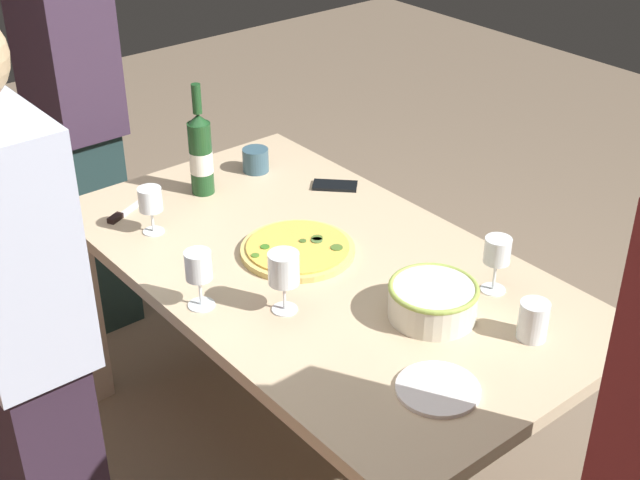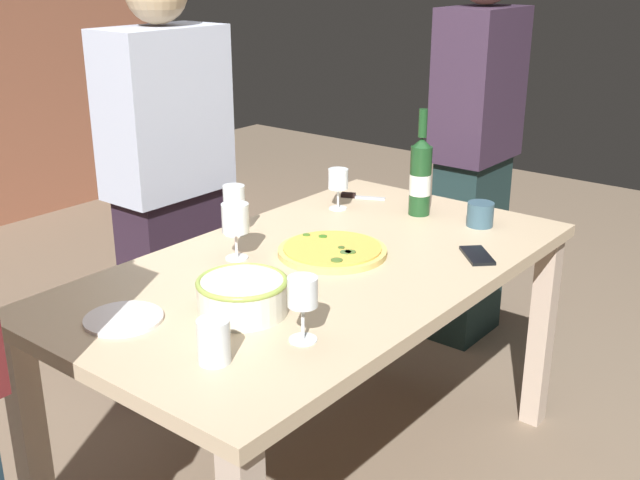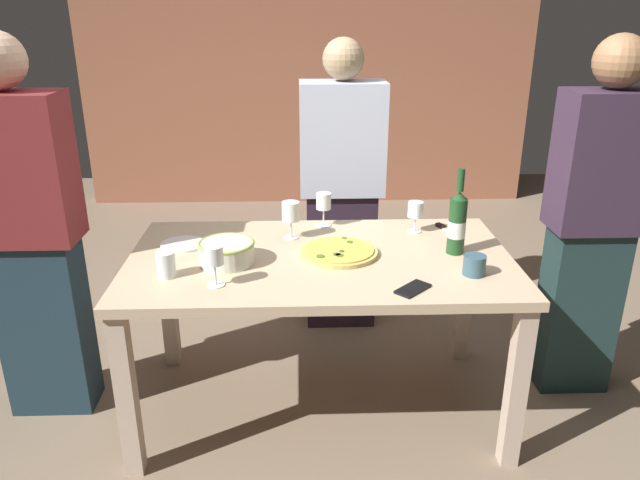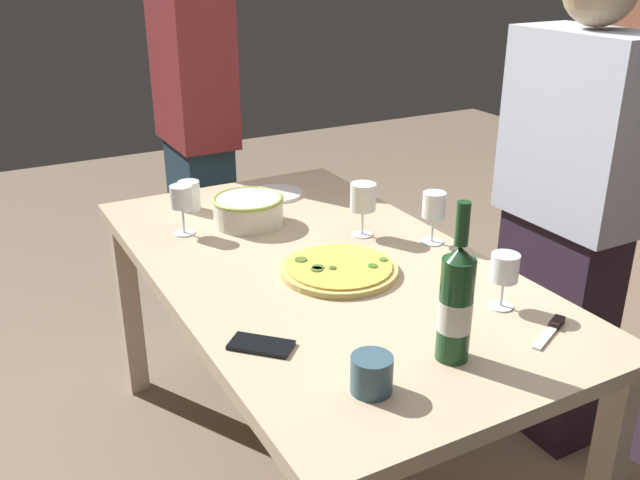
% 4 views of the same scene
% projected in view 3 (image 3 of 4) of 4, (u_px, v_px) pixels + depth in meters
% --- Properties ---
extents(ground_plane, '(8.00, 8.00, 0.00)m').
position_uv_depth(ground_plane, '(320.00, 405.00, 2.81)').
color(ground_plane, '#7D6955').
extents(dining_table, '(1.60, 0.90, 0.75)m').
position_uv_depth(dining_table, '(320.00, 276.00, 2.57)').
color(dining_table, '#C7AD89').
rests_on(dining_table, ground).
extents(brick_wall_back, '(3.96, 0.16, 2.64)m').
position_uv_depth(brick_wall_back, '(307.00, 54.00, 5.31)').
color(brick_wall_back, '#995B41').
rests_on(brick_wall_back, ground).
extents(pizza, '(0.33, 0.33, 0.03)m').
position_uv_depth(pizza, '(339.00, 252.00, 2.55)').
color(pizza, '#D5B863').
rests_on(pizza, dining_table).
extents(serving_bowl, '(0.23, 0.23, 0.09)m').
position_uv_depth(serving_bowl, '(227.00, 251.00, 2.45)').
color(serving_bowl, silver).
rests_on(serving_bowl, dining_table).
extents(wine_bottle, '(0.07, 0.07, 0.37)m').
position_uv_depth(wine_bottle, '(457.00, 222.00, 2.52)').
color(wine_bottle, '#1A431F').
rests_on(wine_bottle, dining_table).
extents(wine_glass_near_pizza, '(0.07, 0.07, 0.16)m').
position_uv_depth(wine_glass_near_pizza, '(214.00, 257.00, 2.23)').
color(wine_glass_near_pizza, white).
rests_on(wine_glass_near_pizza, dining_table).
extents(wine_glass_by_bottle, '(0.07, 0.07, 0.16)m').
position_uv_depth(wine_glass_by_bottle, '(324.00, 202.00, 2.84)').
color(wine_glass_by_bottle, white).
rests_on(wine_glass_by_bottle, dining_table).
extents(wine_glass_far_left, '(0.07, 0.07, 0.14)m').
position_uv_depth(wine_glass_far_left, '(415.00, 210.00, 2.77)').
color(wine_glass_far_left, white).
rests_on(wine_glass_far_left, dining_table).
extents(wine_glass_far_right, '(0.08, 0.08, 0.17)m').
position_uv_depth(wine_glass_far_right, '(291.00, 213.00, 2.69)').
color(wine_glass_far_right, white).
rests_on(wine_glass_far_right, dining_table).
extents(cup_amber, '(0.07, 0.07, 0.10)m').
position_uv_depth(cup_amber, '(166.00, 264.00, 2.33)').
color(cup_amber, white).
rests_on(cup_amber, dining_table).
extents(cup_ceramic, '(0.09, 0.09, 0.08)m').
position_uv_depth(cup_ceramic, '(474.00, 265.00, 2.35)').
color(cup_ceramic, '#365666').
rests_on(cup_ceramic, dining_table).
extents(side_plate, '(0.19, 0.19, 0.01)m').
position_uv_depth(side_plate, '(183.00, 244.00, 2.65)').
color(side_plate, white).
rests_on(side_plate, dining_table).
extents(cell_phone, '(0.15, 0.15, 0.01)m').
position_uv_depth(cell_phone, '(413.00, 289.00, 2.24)').
color(cell_phone, black).
rests_on(cell_phone, dining_table).
extents(pizza_knife, '(0.09, 0.16, 0.02)m').
position_uv_depth(pizza_knife, '(445.00, 228.00, 2.83)').
color(pizza_knife, silver).
rests_on(pizza_knife, dining_table).
extents(person_host, '(0.45, 0.24, 1.58)m').
position_uv_depth(person_host, '(342.00, 190.00, 3.29)').
color(person_host, '#2C1E2D').
rests_on(person_host, ground).
extents(person_guest_left, '(0.42, 0.24, 1.65)m').
position_uv_depth(person_guest_left, '(29.00, 235.00, 2.53)').
color(person_guest_left, '#1D323F').
rests_on(person_guest_left, ground).
extents(person_guest_right, '(0.38, 0.24, 1.63)m').
position_uv_depth(person_guest_right, '(592.00, 223.00, 2.69)').
color(person_guest_right, '#1C3131').
rests_on(person_guest_right, ground).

